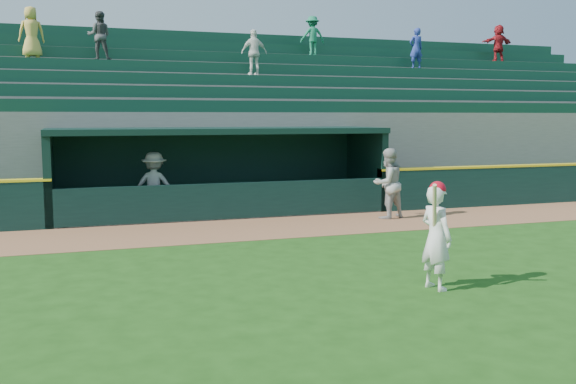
% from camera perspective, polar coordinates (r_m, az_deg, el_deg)
% --- Properties ---
extents(ground, '(120.00, 120.00, 0.00)m').
position_cam_1_polar(ground, '(11.37, 2.60, -7.42)').
color(ground, '#1C4812').
rests_on(ground, ground).
extents(warning_track, '(40.00, 3.00, 0.01)m').
position_cam_1_polar(warning_track, '(15.93, -3.81, -3.31)').
color(warning_track, '#905C39').
rests_on(warning_track, ground).
extents(dugout_player_front, '(1.08, 0.94, 1.92)m').
position_cam_1_polar(dugout_player_front, '(17.70, 8.86, 0.75)').
color(dugout_player_front, '#A7A7A2').
rests_on(dugout_player_front, ground).
extents(dugout_player_inside, '(1.33, 1.01, 1.82)m').
position_cam_1_polar(dugout_player_inside, '(17.85, -11.78, 0.58)').
color(dugout_player_inside, '#AAAAA5').
rests_on(dugout_player_inside, ground).
extents(dugout, '(9.40, 2.80, 2.46)m').
position_cam_1_polar(dugout, '(18.76, -6.28, 2.34)').
color(dugout, slate).
rests_on(dugout, ground).
extents(stands, '(34.50, 6.25, 6.59)m').
position_cam_1_polar(stands, '(23.20, -8.73, 5.69)').
color(stands, slate).
rests_on(stands, ground).
extents(batter_at_plate, '(0.60, 0.79, 1.77)m').
position_cam_1_polar(batter_at_plate, '(10.58, 13.04, -3.76)').
color(batter_at_plate, white).
rests_on(batter_at_plate, ground).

